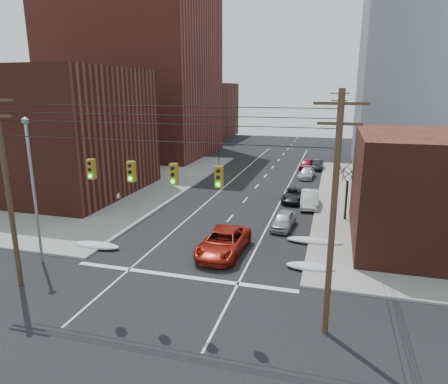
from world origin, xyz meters
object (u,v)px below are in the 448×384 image
Objects in this scene: parked_car_a at (284,220)px; parked_car_c at (295,195)px; parked_car_f at (318,165)px; lot_car_b at (115,182)px; parked_car_d at (307,173)px; parked_car_e at (307,164)px; lot_car_c at (54,193)px; parked_car_b at (310,199)px; red_pickup at (223,242)px; lot_car_d at (109,172)px; lot_car_a at (102,192)px.

parked_car_a reaches higher than parked_car_c.
parked_car_f is 0.89× the size of lot_car_b.
parked_car_f reaches higher than parked_car_d.
parked_car_a is 21.39m from lot_car_b.
parked_car_e is 32.84m from lot_car_c.
red_pickup is at bearing -113.83° from parked_car_b.
parked_car_a is at bearing -83.42° from parked_car_e.
red_pickup is 14.84m from parked_car_c.
parked_car_b is 1.06× the size of lot_car_b.
parked_car_f is at bearing 16.96° from parked_car_e.
parked_car_e is at bearing 91.95° from parked_car_b.
lot_car_b is at bearing -140.40° from parked_car_f.
red_pickup is at bearing -125.56° from lot_car_c.
red_pickup is 1.52× the size of lot_car_d.
lot_car_d reaches higher than lot_car_b.
parked_car_b is at bearing 71.14° from red_pickup.
red_pickup is 13.79m from parked_car_b.
parked_car_e is 26.20m from lot_car_b.
lot_car_b reaches higher than parked_car_a.
parked_car_c is 1.07× the size of lot_car_b.
lot_car_c is at bearing 160.37° from red_pickup.
parked_car_a is 0.91× the size of parked_car_d.
parked_car_f is (1.40, 17.09, -0.00)m from parked_car_c.
lot_car_a is 1.07× the size of lot_car_d.
red_pickup reaches higher than parked_car_b.
parked_car_b is 2.22m from parked_car_c.
lot_car_b is 7.13m from lot_car_c.
parked_car_d is at bearing 93.41° from parked_car_a.
lot_car_d is (-0.68, 11.25, -0.07)m from lot_car_c.
parked_car_a is at bearing -86.88° from parked_car_d.
parked_car_c is at bearing -51.88° from lot_car_a.
parked_car_e is at bearing 85.93° from red_pickup.
parked_car_c is at bearing -89.86° from lot_car_d.
lot_car_c is at bearing -138.40° from parked_car_d.
parked_car_d is 23.20m from lot_car_b.
parked_car_c is 19.89m from lot_car_b.
parked_car_b reaches higher than lot_car_d.
lot_car_c reaches higher than parked_car_b.
lot_car_b is at bearing -132.70° from parked_car_e.
red_pickup is 1.26× the size of parked_car_b.
parked_car_c is (0.03, 8.23, -0.02)m from parked_car_a.
lot_car_c is (-4.12, -2.00, 0.05)m from lot_car_a.
lot_car_a reaches higher than parked_car_c.
parked_car_c is 1.19× the size of parked_car_f.
lot_car_d is at bearing 171.92° from parked_car_c.
lot_car_d is (-23.59, -12.28, 0.12)m from parked_car_e.
parked_car_d is 6.14m from parked_car_f.
parked_car_d is (0.37, 11.04, -0.03)m from parked_car_c.
lot_car_a is 4.58m from lot_car_c.
parked_car_f is at bearing 87.47° from parked_car_b.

